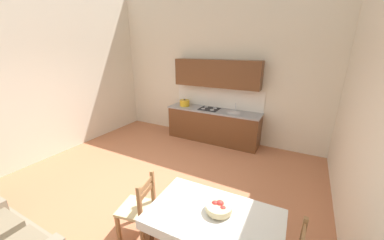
% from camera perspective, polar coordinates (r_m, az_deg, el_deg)
% --- Properties ---
extents(ground_plane, '(6.47, 6.30, 0.10)m').
position_cam_1_polar(ground_plane, '(4.32, -10.15, -17.76)').
color(ground_plane, '#B7704C').
extents(wall_back, '(6.47, 0.12, 4.05)m').
position_cam_1_polar(wall_back, '(6.04, 6.33, 14.09)').
color(wall_back, silver).
rests_on(wall_back, ground_plane).
extents(wall_left, '(0.12, 6.30, 4.05)m').
position_cam_1_polar(wall_left, '(5.91, -35.50, 10.72)').
color(wall_left, silver).
rests_on(wall_left, ground_plane).
extents(kitchen_cabinetry, '(2.55, 0.63, 2.20)m').
position_cam_1_polar(kitchen_cabinetry, '(5.90, 5.76, 2.44)').
color(kitchen_cabinetry, brown).
rests_on(kitchen_cabinetry, ground_plane).
extents(dining_table, '(1.49, 0.93, 0.75)m').
position_cam_1_polar(dining_table, '(2.68, 5.77, -25.69)').
color(dining_table, '#56331C').
rests_on(dining_table, ground_plane).
extents(dining_chair_tv_side, '(0.50, 0.50, 0.93)m').
position_cam_1_polar(dining_chair_tv_side, '(3.22, -13.98, -21.68)').
color(dining_chair_tv_side, '#D1BC89').
rests_on(dining_chair_tv_side, ground_plane).
extents(fruit_bowl, '(0.30, 0.30, 0.12)m').
position_cam_1_polar(fruit_bowl, '(2.60, 7.12, -21.91)').
color(fruit_bowl, beige).
rests_on(fruit_bowl, dining_table).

